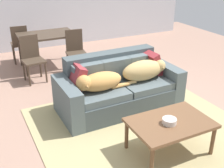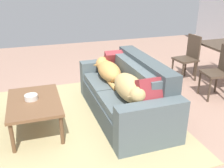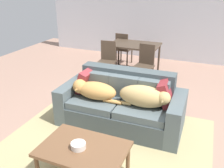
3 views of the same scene
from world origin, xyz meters
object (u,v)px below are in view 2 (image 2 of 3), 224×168
object	(u,v)px
dining_chair_near_left	(189,56)
dining_chair_near_right	(219,70)
couch	(128,94)
dog_on_right_cushion	(130,88)
coffee_table	(34,104)
dog_on_left_cushion	(108,70)
throw_pillow_by_right_arm	(153,94)
bowl_on_coffee_table	(31,97)
throw_pillow_by_left_arm	(116,62)

from	to	relation	value
dining_chair_near_left	dining_chair_near_right	distance (m)	0.92
couch	dog_on_right_cushion	xyz separation A→B (m)	(0.41, -0.13, 0.29)
coffee_table	dining_chair_near_left	bearing A→B (deg)	109.00
dog_on_left_cushion	throw_pillow_by_right_arm	size ratio (longest dim) A/B	2.12
dog_on_right_cushion	dining_chair_near_left	bearing A→B (deg)	126.71
couch	dining_chair_near_right	bearing A→B (deg)	92.58
couch	coffee_table	bearing A→B (deg)	-89.87
dining_chair_near_left	dog_on_left_cushion	bearing A→B (deg)	-78.36
dining_chair_near_left	couch	bearing A→B (deg)	-65.02
throw_pillow_by_right_arm	dining_chair_near_right	distance (m)	1.86
dog_on_right_cushion	bowl_on_coffee_table	distance (m)	1.34
couch	dining_chair_near_left	size ratio (longest dim) A/B	2.20
dog_on_right_cushion	dining_chair_near_right	bearing A→B (deg)	104.57
coffee_table	dining_chair_near_right	world-z (taller)	dining_chair_near_right
bowl_on_coffee_table	dining_chair_near_right	size ratio (longest dim) A/B	0.19
couch	bowl_on_coffee_table	distance (m)	1.40
dog_on_left_cushion	throw_pillow_by_left_arm	distance (m)	0.35
dining_chair_near_left	throw_pillow_by_right_arm	bearing A→B (deg)	-49.69
couch	dining_chair_near_left	world-z (taller)	dining_chair_near_left
couch	throw_pillow_by_right_arm	distance (m)	0.76
dog_on_right_cushion	throw_pillow_by_left_arm	size ratio (longest dim) A/B	2.30
dog_on_left_cushion	dog_on_right_cushion	bearing A→B (deg)	1.99
dining_chair_near_right	bowl_on_coffee_table	bearing A→B (deg)	-81.81
dining_chair_near_left	dining_chair_near_right	xyz separation A→B (m)	(0.92, 0.02, 0.01)
dog_on_right_cushion	dining_chair_near_left	world-z (taller)	dining_chair_near_left
dog_on_right_cushion	coffee_table	distance (m)	1.31
dog_on_left_cushion	throw_pillow_by_left_arm	size ratio (longest dim) A/B	2.16
throw_pillow_by_left_arm	dog_on_left_cushion	bearing A→B (deg)	-39.60
dog_on_right_cushion	bowl_on_coffee_table	world-z (taller)	dog_on_right_cushion
coffee_table	bowl_on_coffee_table	bearing A→B (deg)	-146.59
coffee_table	dining_chair_near_left	distance (m)	3.27
couch	throw_pillow_by_left_arm	distance (m)	0.76
couch	dog_on_left_cushion	bearing A→B (deg)	-158.39
dining_chair_near_left	dining_chair_near_right	size ratio (longest dim) A/B	0.99
throw_pillow_by_right_arm	bowl_on_coffee_table	world-z (taller)	throw_pillow_by_right_arm
dog_on_left_cushion	throw_pillow_by_right_arm	bearing A→B (deg)	11.39
dog_on_right_cushion	throw_pillow_by_right_arm	bearing A→B (deg)	34.82
coffee_table	bowl_on_coffee_table	distance (m)	0.10
couch	dog_on_right_cushion	world-z (taller)	couch
bowl_on_coffee_table	throw_pillow_by_right_arm	bearing A→B (deg)	64.21
dog_on_left_cushion	throw_pillow_by_right_arm	distance (m)	1.15
dog_on_right_cushion	throw_pillow_by_left_arm	distance (m)	1.13
dog_on_left_cushion	throw_pillow_by_right_arm	xyz separation A→B (m)	(1.12, 0.25, 0.03)
dog_on_right_cushion	bowl_on_coffee_table	size ratio (longest dim) A/B	5.18
throw_pillow_by_right_arm	dining_chair_near_right	xyz separation A→B (m)	(-0.81, 1.67, -0.13)
dog_on_right_cushion	throw_pillow_by_right_arm	distance (m)	0.35
bowl_on_coffee_table	dining_chair_near_right	world-z (taller)	dining_chair_near_right
couch	throw_pillow_by_left_arm	world-z (taller)	couch
dog_on_left_cushion	dining_chair_near_right	size ratio (longest dim) A/B	0.92
throw_pillow_by_left_arm	bowl_on_coffee_table	bearing A→B (deg)	-64.56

